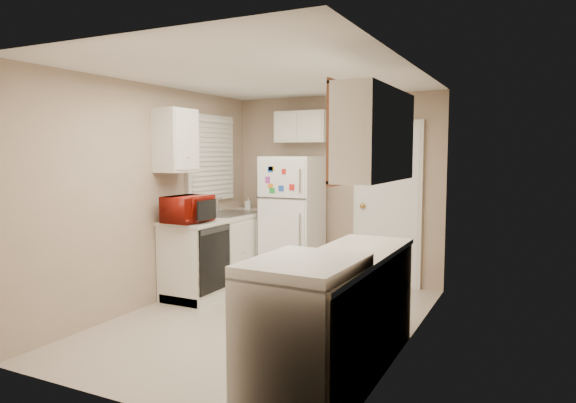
% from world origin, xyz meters
% --- Properties ---
extents(floor, '(3.80, 3.80, 0.00)m').
position_xyz_m(floor, '(0.00, 0.00, 0.00)').
color(floor, beige).
rests_on(floor, ground).
extents(ceiling, '(3.80, 3.80, 0.00)m').
position_xyz_m(ceiling, '(0.00, 0.00, 2.40)').
color(ceiling, white).
rests_on(ceiling, floor).
extents(wall_left, '(3.80, 3.80, 0.00)m').
position_xyz_m(wall_left, '(-1.40, 0.00, 1.20)').
color(wall_left, tan).
rests_on(wall_left, floor).
extents(wall_right, '(3.80, 3.80, 0.00)m').
position_xyz_m(wall_right, '(1.40, 0.00, 1.20)').
color(wall_right, tan).
rests_on(wall_right, floor).
extents(wall_back, '(2.80, 2.80, 0.00)m').
position_xyz_m(wall_back, '(0.00, 1.90, 1.20)').
color(wall_back, tan).
rests_on(wall_back, floor).
extents(wall_front, '(2.80, 2.80, 0.00)m').
position_xyz_m(wall_front, '(0.00, -1.90, 1.20)').
color(wall_front, tan).
rests_on(wall_front, floor).
extents(left_counter, '(0.60, 1.80, 0.90)m').
position_xyz_m(left_counter, '(-1.10, 0.90, 0.45)').
color(left_counter, silver).
rests_on(left_counter, floor).
extents(dishwasher, '(0.03, 0.58, 0.72)m').
position_xyz_m(dishwasher, '(-0.81, 0.30, 0.49)').
color(dishwasher, black).
rests_on(dishwasher, floor).
extents(sink, '(0.54, 0.74, 0.16)m').
position_xyz_m(sink, '(-1.10, 1.05, 0.86)').
color(sink, gray).
rests_on(sink, left_counter).
extents(microwave, '(0.53, 0.30, 0.35)m').
position_xyz_m(microwave, '(-1.07, 0.18, 1.05)').
color(microwave, maroon).
rests_on(microwave, left_counter).
extents(soap_bottle, '(0.09, 0.09, 0.17)m').
position_xyz_m(soap_bottle, '(-1.15, 1.61, 1.00)').
color(soap_bottle, beige).
rests_on(soap_bottle, left_counter).
extents(window_blinds, '(0.10, 0.98, 1.08)m').
position_xyz_m(window_blinds, '(-1.36, 1.05, 1.60)').
color(window_blinds, silver).
rests_on(window_blinds, wall_left).
extents(upper_cabinet_left, '(0.30, 0.45, 0.70)m').
position_xyz_m(upper_cabinet_left, '(-1.25, 0.22, 1.80)').
color(upper_cabinet_left, silver).
rests_on(upper_cabinet_left, wall_left).
extents(refrigerator, '(0.68, 0.66, 1.62)m').
position_xyz_m(refrigerator, '(-0.43, 1.50, 0.81)').
color(refrigerator, white).
rests_on(refrigerator, floor).
extents(cabinet_over_fridge, '(0.70, 0.30, 0.40)m').
position_xyz_m(cabinet_over_fridge, '(-0.40, 1.75, 2.00)').
color(cabinet_over_fridge, silver).
rests_on(cabinet_over_fridge, wall_back).
extents(interior_door, '(0.86, 0.06, 2.08)m').
position_xyz_m(interior_door, '(0.70, 1.86, 1.02)').
color(interior_door, white).
rests_on(interior_door, floor).
extents(right_counter, '(0.60, 2.00, 0.90)m').
position_xyz_m(right_counter, '(1.10, -0.80, 0.45)').
color(right_counter, silver).
rests_on(right_counter, floor).
extents(stove, '(0.68, 0.83, 0.99)m').
position_xyz_m(stove, '(1.06, -1.40, 0.50)').
color(stove, white).
rests_on(stove, floor).
extents(upper_cabinet_right, '(0.30, 1.20, 0.70)m').
position_xyz_m(upper_cabinet_right, '(1.25, -0.50, 1.80)').
color(upper_cabinet_right, silver).
rests_on(upper_cabinet_right, wall_right).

